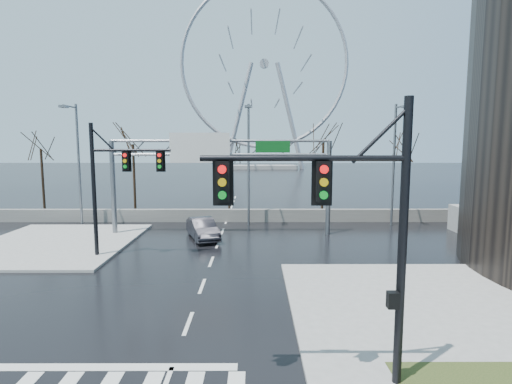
{
  "coord_description": "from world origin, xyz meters",
  "views": [
    {
      "loc": [
        2.54,
        -14.45,
        6.77
      ],
      "look_at": [
        2.59,
        8.54,
        4.0
      ],
      "focal_mm": 28.0,
      "sensor_mm": 36.0,
      "label": 1
    }
  ],
  "objects_px": {
    "signal_mast_near": "(353,216)",
    "ferris_wheel": "(264,71)",
    "signal_mast_far": "(112,177)",
    "car": "(203,229)",
    "sign_gantry": "(216,166)"
  },
  "relations": [
    {
      "from": "signal_mast_near",
      "to": "ferris_wheel",
      "type": "height_order",
      "value": "ferris_wheel"
    },
    {
      "from": "signal_mast_near",
      "to": "signal_mast_far",
      "type": "distance_m",
      "value": 17.03
    },
    {
      "from": "ferris_wheel",
      "to": "car",
      "type": "bearing_deg",
      "value": -94.37
    },
    {
      "from": "signal_mast_far",
      "to": "car",
      "type": "bearing_deg",
      "value": 44.81
    },
    {
      "from": "signal_mast_near",
      "to": "ferris_wheel",
      "type": "xyz_separation_m",
      "value": [
        -0.14,
        99.04,
        21.26
      ]
    },
    {
      "from": "signal_mast_far",
      "to": "sign_gantry",
      "type": "height_order",
      "value": "signal_mast_far"
    },
    {
      "from": "ferris_wheel",
      "to": "car",
      "type": "relative_size",
      "value": 11.16
    },
    {
      "from": "signal_mast_near",
      "to": "sign_gantry",
      "type": "xyz_separation_m",
      "value": [
        -5.52,
        19.0,
        0.31
      ]
    },
    {
      "from": "signal_mast_near",
      "to": "signal_mast_far",
      "type": "relative_size",
      "value": 1.0
    },
    {
      "from": "sign_gantry",
      "to": "car",
      "type": "relative_size",
      "value": 3.59
    },
    {
      "from": "signal_mast_near",
      "to": "ferris_wheel",
      "type": "relative_size",
      "value": 0.16
    },
    {
      "from": "signal_mast_far",
      "to": "car",
      "type": "height_order",
      "value": "signal_mast_far"
    },
    {
      "from": "signal_mast_near",
      "to": "car",
      "type": "relative_size",
      "value": 1.75
    },
    {
      "from": "sign_gantry",
      "to": "ferris_wheel",
      "type": "xyz_separation_m",
      "value": [
        5.38,
        80.04,
        20.95
      ]
    },
    {
      "from": "signal_mast_far",
      "to": "car",
      "type": "distance_m",
      "value": 7.72
    }
  ]
}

